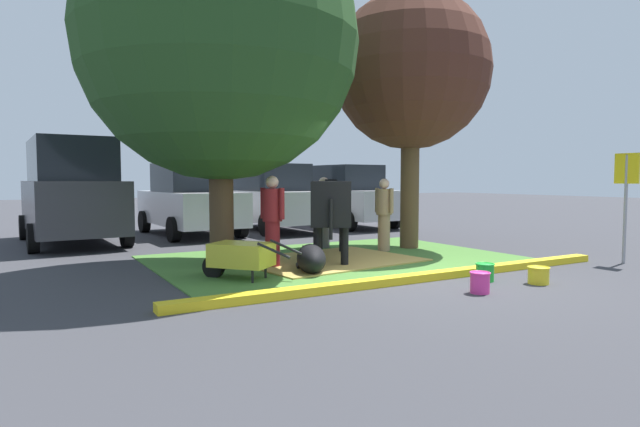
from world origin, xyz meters
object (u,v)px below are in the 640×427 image
at_px(person_visitor_near, 272,219).
at_px(bucket_green, 485,272).
at_px(shade_tree_left, 219,41).
at_px(shade_tree_right, 411,72).
at_px(sedan_blue, 345,197).
at_px(hatchback_white, 190,200).
at_px(wheelbarrow, 240,255).
at_px(person_handler, 384,213).
at_px(calf_lying, 311,258).
at_px(bucket_pink, 480,282).
at_px(suv_dark_grey, 71,191).
at_px(bucket_yellow, 538,275).
at_px(person_visitor_far, 324,210).
at_px(parking_sign, 626,186).
at_px(sedan_silver, 272,198).
at_px(cow_holstein, 331,202).

bearing_deg(person_visitor_near, bucket_green, -49.24).
bearing_deg(shade_tree_left, bucket_green, -44.80).
relative_size(shade_tree_right, bucket_green, 19.57).
bearing_deg(sedan_blue, shade_tree_left, -137.18).
height_order(shade_tree_right, hatchback_white, shade_tree_right).
height_order(shade_tree_left, shade_tree_right, shade_tree_left).
bearing_deg(wheelbarrow, person_handler, 20.61).
height_order(shade_tree_left, calf_lying, shade_tree_left).
xyz_separation_m(shade_tree_right, person_handler, (-0.85, -0.18, -3.10)).
bearing_deg(bucket_pink, shade_tree_left, 123.35).
bearing_deg(suv_dark_grey, bucket_yellow, -58.05).
bearing_deg(person_visitor_far, hatchback_white, 112.64).
xyz_separation_m(person_visitor_near, bucket_pink, (1.62, -3.26, -0.72)).
distance_m(hatchback_white, sedan_blue, 5.21).
xyz_separation_m(person_visitor_far, bucket_pink, (-0.50, -5.10, -0.71)).
height_order(person_visitor_near, bucket_yellow, person_visitor_near).
distance_m(shade_tree_left, parking_sign, 7.78).
distance_m(calf_lying, sedan_silver, 7.43).
height_order(person_visitor_far, parking_sign, parking_sign).
height_order(suv_dark_grey, hatchback_white, suv_dark_grey).
height_order(bucket_green, bucket_yellow, bucket_green).
height_order(hatchback_white, sedan_blue, same).
relative_size(person_visitor_far, bucket_green, 5.51).
height_order(person_visitor_far, hatchback_white, hatchback_white).
distance_m(parking_sign, sedan_blue, 9.02).
height_order(bucket_yellow, hatchback_white, hatchback_white).
distance_m(bucket_green, sedan_silver, 9.00).
relative_size(hatchback_white, sedan_silver, 1.00).
distance_m(cow_holstein, sedan_blue, 7.06).
height_order(suv_dark_grey, sedan_blue, suv_dark_grey).
bearing_deg(calf_lying, person_visitor_far, 55.68).
distance_m(cow_holstein, parking_sign, 5.48).
distance_m(bucket_pink, sedan_silver, 9.62).
bearing_deg(bucket_green, person_visitor_near, 130.76).
distance_m(person_handler, bucket_yellow, 4.01).
relative_size(shade_tree_left, wheelbarrow, 4.47).
distance_m(person_visitor_far, bucket_yellow, 5.18).
bearing_deg(person_visitor_near, person_handler, 13.39).
bearing_deg(cow_holstein, bucket_pink, -87.60).
bearing_deg(person_visitor_far, person_visitor_near, -139.04).
distance_m(shade_tree_left, bucket_yellow, 6.39).
xyz_separation_m(cow_holstein, bucket_pink, (0.16, -3.71, -0.96)).
relative_size(shade_tree_left, person_visitor_far, 3.91).
bearing_deg(shade_tree_right, person_visitor_near, -166.88).
distance_m(bucket_pink, bucket_green, 0.91).
xyz_separation_m(shade_tree_left, bucket_yellow, (3.66, -3.64, -3.77)).
distance_m(person_visitor_far, hatchback_white, 4.71).
xyz_separation_m(calf_lying, wheelbarrow, (-1.26, -0.02, 0.15)).
relative_size(person_handler, bucket_green, 5.39).
relative_size(wheelbarrow, hatchback_white, 0.31).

